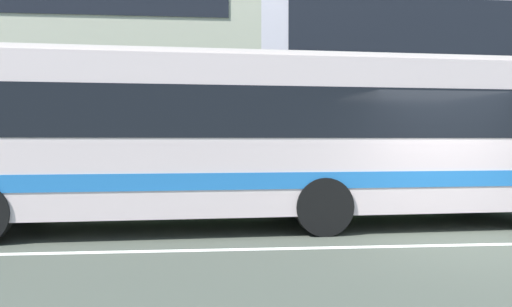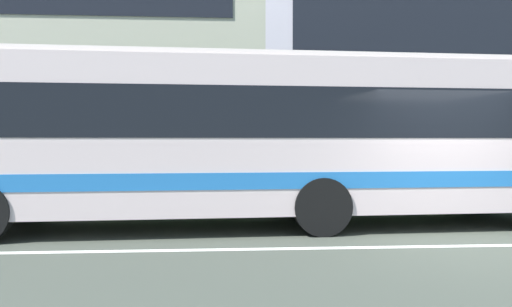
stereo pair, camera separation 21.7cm
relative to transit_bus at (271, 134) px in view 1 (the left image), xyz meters
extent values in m
plane|color=#3F443A|center=(2.96, -2.07, -1.75)|extent=(160.00, 160.00, 0.00)
cube|color=silver|center=(2.96, -2.07, -1.74)|extent=(60.00, 0.16, 0.01)
cube|color=#376236|center=(5.98, 3.33, -1.16)|extent=(20.99, 1.10, 1.17)
cube|color=silver|center=(11.07, 10.08, 2.81)|extent=(21.26, 8.03, 9.11)
cube|color=beige|center=(0.00, 0.00, -0.05)|extent=(11.72, 3.04, 2.70)
cube|color=black|center=(0.00, 0.00, 0.36)|extent=(11.03, 3.02, 0.86)
cube|color=#226DBA|center=(0.00, 0.00, -0.79)|extent=(11.49, 3.05, 0.28)
cube|color=beige|center=(0.00, 0.00, 1.36)|extent=(11.24, 2.62, 0.12)
cylinder|color=black|center=(-4.86, 0.89, -1.25)|extent=(1.01, 0.33, 1.00)
cylinder|color=black|center=(0.78, -1.09, -1.25)|extent=(1.01, 0.33, 1.00)
cylinder|color=black|center=(0.66, 1.16, -1.25)|extent=(1.01, 0.33, 1.00)
cylinder|color=black|center=(4.74, 1.37, -1.25)|extent=(1.01, 0.33, 1.00)
camera|label=1|loc=(-1.16, -9.43, -0.13)|focal=34.97mm
camera|label=2|loc=(-0.94, -9.45, -0.13)|focal=34.97mm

